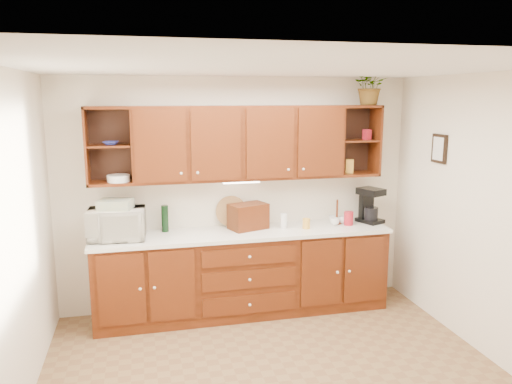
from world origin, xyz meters
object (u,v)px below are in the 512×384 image
potted_plant (371,86)px  microwave (117,224)px  bread_box (248,216)px  coffee_maker (369,206)px

potted_plant → microwave: bearing=-177.8°
bread_box → coffee_maker: size_ratio=1.00×
coffee_maker → potted_plant: 1.37m
microwave → potted_plant: potted_plant is taller
microwave → coffee_maker: (2.85, 0.07, 0.04)m
microwave → coffee_maker: size_ratio=1.42×
bread_box → potted_plant: 2.01m
coffee_maker → bread_box: bearing=156.8°
microwave → potted_plant: size_ratio=1.32×
microwave → coffee_maker: coffee_maker is taller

